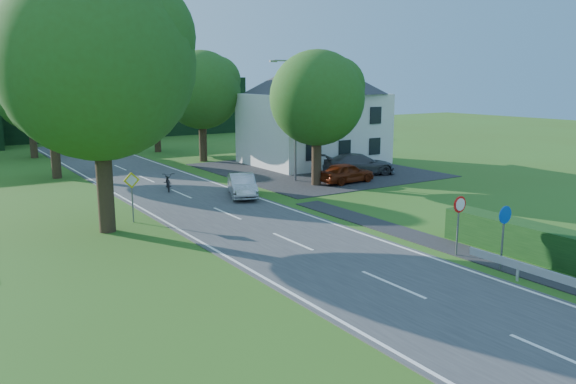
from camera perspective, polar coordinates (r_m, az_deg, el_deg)
road at (r=25.26m, az=-2.06°, el=-4.01°), size 7.00×80.00×0.04m
parking_pad at (r=42.37m, az=2.74°, el=2.25°), size 14.00×16.00×0.04m
line_edge_left at (r=23.81m, az=-8.80°, el=-5.05°), size 0.12×80.00×0.01m
line_edge_right at (r=27.02m, az=3.85°, el=-2.96°), size 0.12×80.00×0.01m
line_centre at (r=25.26m, az=-2.06°, el=-3.96°), size 0.12×80.00×0.01m
tree_main at (r=25.74m, az=-18.61°, el=8.79°), size 9.40×9.40×11.64m
tree_left_far at (r=41.64m, az=-22.84°, el=7.14°), size 7.00×7.00×8.58m
tree_right_far at (r=47.17m, az=-8.74°, el=8.59°), size 7.40×7.40×9.09m
tree_left_back at (r=53.55m, az=-24.69°, el=7.46°), size 6.60×6.60×8.07m
tree_right_back at (r=54.23m, az=-13.24°, el=7.95°), size 6.20×6.20×7.56m
tree_right_mid at (r=35.82m, az=2.96°, el=7.46°), size 7.00×7.00×8.58m
treeline_right at (r=70.04m, az=-16.24°, el=8.27°), size 30.00×5.00×7.00m
house_white at (r=45.50m, az=2.62°, el=8.43°), size 10.60×8.40×8.60m
streetlight at (r=37.20m, az=0.58°, el=7.89°), size 2.03×0.18×8.00m
sign_roundabout at (r=21.22m, az=21.10°, el=-3.16°), size 0.64×0.08×2.37m
sign_speed_limit at (r=22.37m, az=17.00°, el=-1.92°), size 0.64×0.11×2.37m
sign_priority_left at (r=27.54m, az=-15.58°, el=0.48°), size 0.78×0.09×2.44m
moving_car at (r=32.63m, az=-4.67°, el=0.69°), size 2.79×4.22×1.31m
motorcycle at (r=35.15m, az=-12.10°, el=1.09°), size 1.36×2.27×1.13m
parked_car_red at (r=37.05m, az=5.98°, el=1.96°), size 3.98×1.76×1.33m
parked_car_silver_a at (r=45.18m, az=-0.92°, el=3.73°), size 4.41×2.64×1.37m
parked_car_grey at (r=40.39m, az=7.23°, el=2.83°), size 5.57×3.64×1.50m
parasol at (r=43.07m, az=3.08°, el=3.78°), size 2.31×2.35×2.02m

